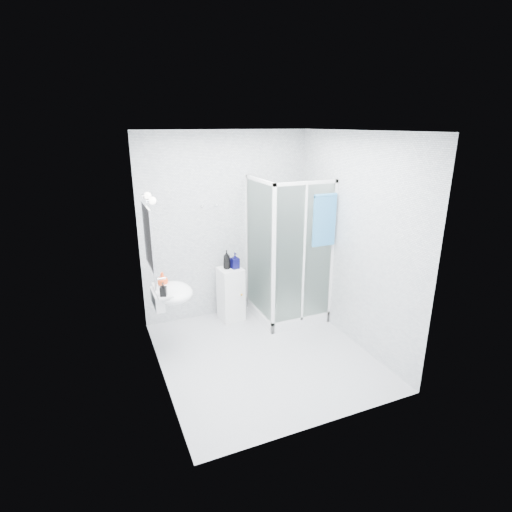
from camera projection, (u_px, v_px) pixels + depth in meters
name	position (u px, v px, depth m)	size (l,w,h in m)	color
room	(264.00, 253.00, 4.44)	(2.40, 2.60, 2.60)	silver
shower_enclosure	(285.00, 289.00, 5.63)	(0.90, 0.95, 2.00)	white
wall_basin	(171.00, 293.00, 4.63)	(0.46, 0.56, 0.35)	white
mirror	(148.00, 237.00, 4.33)	(0.02, 0.60, 0.70)	white
vanity_lights	(149.00, 198.00, 4.22)	(0.10, 0.40, 0.08)	silver
wall_hooks	(209.00, 206.00, 5.35)	(0.23, 0.06, 0.03)	silver
storage_cabinet	(231.00, 294.00, 5.64)	(0.34, 0.35, 0.76)	white
hand_towel	(324.00, 219.00, 5.06)	(0.32, 0.05, 0.68)	teal
shampoo_bottle_a	(227.00, 260.00, 5.48)	(0.10, 0.10, 0.27)	black
shampoo_bottle_b	(235.00, 261.00, 5.50)	(0.10, 0.10, 0.23)	#0C0B43
soap_dispenser_orange	(162.00, 279.00, 4.65)	(0.13, 0.13, 0.17)	#F44C1C
soap_dispenser_black	(163.00, 289.00, 4.38)	(0.07, 0.07, 0.15)	black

